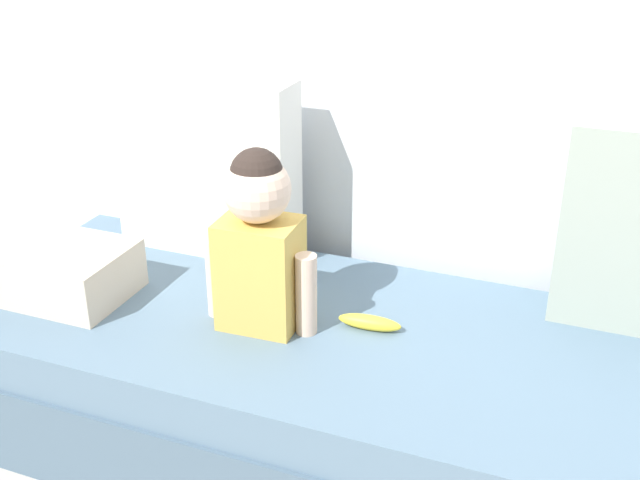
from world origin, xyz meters
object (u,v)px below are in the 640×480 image
at_px(folded_blanket, 59,270).
at_px(toddler, 259,239).
at_px(banana, 370,322).
at_px(throw_pillow_left, 207,166).
at_px(couch, 371,399).

bearing_deg(folded_blanket, toddler, 5.71).
distance_m(banana, folded_blanket, 0.90).
bearing_deg(throw_pillow_left, toddler, -46.29).
distance_m(toddler, banana, 0.37).
xyz_separation_m(toddler, banana, (0.28, 0.07, -0.23)).
xyz_separation_m(couch, toddler, (-0.30, -0.05, 0.45)).
height_order(throw_pillow_left, toddler, throw_pillow_left).
distance_m(couch, folded_blanket, 0.95).
relative_size(toddler, folded_blanket, 1.22).
relative_size(couch, throw_pillow_left, 4.16).
height_order(couch, folded_blanket, folded_blanket).
bearing_deg(couch, toddler, -171.44).
height_order(toddler, banana, toddler).
height_order(couch, toddler, toddler).
height_order(couch, banana, banana).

